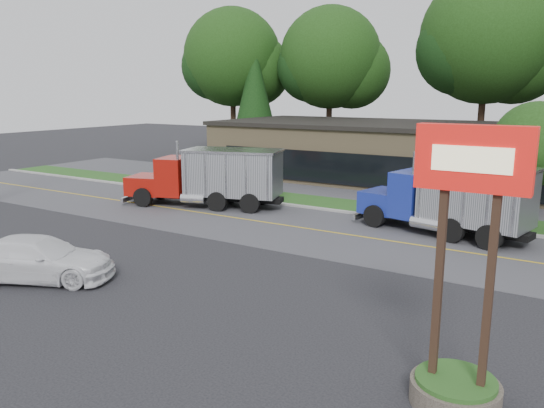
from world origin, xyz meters
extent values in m
plane|color=#323237|center=(0.00, 0.00, 0.00)|extent=(140.00, 140.00, 0.00)
cube|color=#56565B|center=(0.00, 9.00, 0.00)|extent=(60.00, 8.00, 0.02)
cube|color=gold|center=(0.00, 9.00, 0.00)|extent=(60.00, 0.12, 0.01)
cube|color=#9E9E99|center=(0.00, 13.20, 0.00)|extent=(60.00, 0.30, 0.12)
cube|color=#234E1A|center=(0.00, 15.00, 0.00)|extent=(60.00, 3.40, 0.03)
cube|color=#56565B|center=(0.00, 20.00, 0.00)|extent=(60.00, 7.00, 0.02)
cube|color=#9B855F|center=(2.00, 26.00, 2.00)|extent=(32.00, 12.00, 4.00)
cylinder|color=#6B6054|center=(10.50, -2.50, 0.25)|extent=(1.90, 1.90, 0.50)
cylinder|color=#234E1A|center=(10.50, -2.50, 0.55)|extent=(1.70, 1.70, 0.10)
cube|color=#332116|center=(10.00, -2.50, 2.60)|extent=(0.16, 0.16, 5.00)
cube|color=#332116|center=(11.00, -2.50, 2.60)|extent=(0.16, 0.16, 5.00)
cube|color=red|center=(10.50, -2.50, 5.30)|extent=(2.20, 0.35, 1.30)
cube|color=beige|center=(10.50, -2.69, 5.30)|extent=(1.50, 0.04, 0.50)
cube|color=beige|center=(10.50, -2.31, 5.30)|extent=(1.50, 0.04, 0.50)
cylinder|color=#382619|center=(-20.00, 32.00, 2.69)|extent=(0.56, 0.56, 5.39)
sphere|color=#18350E|center=(-20.00, 32.00, 10.01)|extent=(9.85, 9.85, 9.85)
sphere|color=#18350E|center=(-18.15, 33.23, 8.78)|extent=(7.39, 7.39, 7.39)
sphere|color=black|center=(-21.54, 31.08, 9.08)|extent=(6.78, 6.78, 6.78)
cylinder|color=#382619|center=(-10.00, 34.00, 2.62)|extent=(0.56, 0.56, 5.25)
sphere|color=#18350E|center=(-10.00, 34.00, 9.75)|extent=(9.60, 9.60, 9.60)
sphere|color=#18350E|center=(-8.20, 35.20, 8.55)|extent=(7.20, 7.20, 7.20)
sphere|color=black|center=(-11.50, 33.10, 8.85)|extent=(6.60, 6.60, 6.60)
cylinder|color=#382619|center=(4.00, 34.00, 2.94)|extent=(0.56, 0.56, 5.89)
sphere|color=#18350E|center=(4.00, 34.00, 10.93)|extent=(10.76, 10.76, 10.76)
sphere|color=#18350E|center=(6.02, 35.35, 9.58)|extent=(8.07, 8.07, 8.07)
sphere|color=black|center=(2.32, 32.99, 9.92)|extent=(7.40, 7.40, 7.40)
cylinder|color=#382619|center=(-16.00, 30.00, 0.50)|extent=(0.44, 0.44, 1.00)
cone|color=black|center=(-16.00, 30.00, 6.15)|extent=(4.92, 4.92, 10.07)
cylinder|color=#382619|center=(10.00, 15.00, 1.11)|extent=(0.56, 0.56, 2.22)
sphere|color=#18350E|center=(10.00, 15.00, 4.13)|extent=(4.06, 4.06, 4.06)
sphere|color=black|center=(9.37, 14.62, 3.75)|extent=(2.79, 2.79, 2.79)
cube|color=black|center=(-6.51, 10.64, 0.57)|extent=(8.71, 3.50, 0.28)
cube|color=#A2130B|center=(-10.17, 9.54, 1.12)|extent=(2.68, 2.81, 1.10)
cube|color=#A2130B|center=(-8.52, 10.03, 1.72)|extent=(2.16, 2.74, 2.20)
cube|color=black|center=(-9.16, 9.84, 2.12)|extent=(0.66, 2.03, 0.90)
cube|color=silver|center=(-5.04, 11.08, 2.02)|extent=(5.76, 3.91, 2.50)
cube|color=silver|center=(-5.04, 11.08, 3.32)|extent=(5.95, 4.10, 0.12)
cylinder|color=black|center=(-10.32, 10.69, 0.57)|extent=(1.15, 0.65, 1.10)
cylinder|color=black|center=(-9.66, 8.49, 0.57)|extent=(1.15, 0.65, 1.10)
cylinder|color=black|center=(-5.01, 12.30, 0.57)|extent=(1.15, 0.65, 1.10)
cylinder|color=black|center=(-4.34, 10.09, 0.57)|extent=(1.15, 0.65, 1.10)
cube|color=black|center=(6.87, 11.50, 0.57)|extent=(7.72, 2.58, 0.28)
cube|color=#1B2C98|center=(3.61, 12.20, 1.12)|extent=(2.28, 2.63, 1.10)
cube|color=#1B2C98|center=(5.08, 11.88, 1.72)|extent=(1.81, 2.63, 2.20)
cube|color=black|center=(4.51, 12.01, 2.12)|extent=(0.50, 2.07, 0.90)
cube|color=silver|center=(8.18, 11.22, 2.02)|extent=(5.01, 3.40, 2.50)
cube|color=silver|center=(8.18, 11.22, 3.32)|extent=(5.19, 3.58, 0.12)
cylinder|color=black|center=(4.01, 13.29, 0.57)|extent=(1.15, 0.57, 1.10)
cylinder|color=black|center=(3.53, 11.04, 0.57)|extent=(1.15, 0.57, 1.10)
cylinder|color=black|center=(8.75, 12.28, 0.57)|extent=(1.15, 0.57, 1.10)
cylinder|color=black|center=(8.27, 10.03, 0.57)|extent=(1.15, 0.57, 1.10)
imported|color=white|center=(-3.94, -2.31, 0.77)|extent=(5.71, 4.28, 1.54)
camera|label=1|loc=(12.52, -13.30, 6.57)|focal=35.00mm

